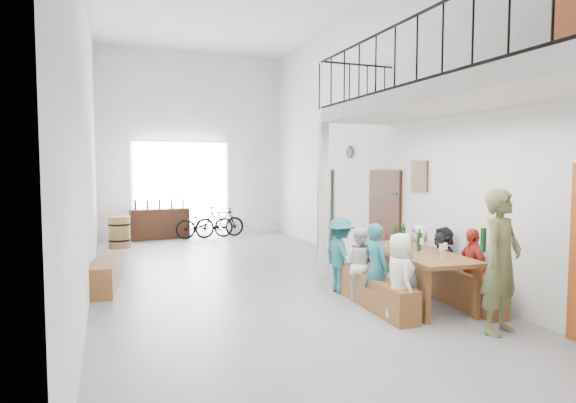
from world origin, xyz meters
name	(u,v)px	position (x,y,z in m)	size (l,w,h in m)	color
floor	(250,277)	(0.00, 0.00, 0.00)	(12.00, 12.00, 0.00)	slate
room_walls	(249,85)	(0.00, 0.00, 3.55)	(12.00, 12.00, 12.00)	white
gateway_portal	(181,190)	(-0.40, 5.94, 1.40)	(2.80, 0.08, 2.80)	white
right_wall_decor	(435,186)	(2.70, -1.87, 1.74)	(0.07, 8.28, 5.07)	#983F17
balcony	(452,100)	(1.98, -3.13, 2.96)	(1.52, 5.62, 4.00)	silver
tasting_table	(416,257)	(1.90, -2.50, 0.71)	(1.12, 2.28, 0.79)	brown
bench_inner	(373,292)	(1.17, -2.48, 0.23)	(0.32, 2.01, 0.46)	brown
bench_wall	(447,283)	(2.42, -2.56, 0.26)	(0.30, 2.28, 0.53)	brown
tableware	(408,240)	(1.89, -2.28, 0.93)	(0.50, 1.42, 0.35)	black
side_bench	(107,273)	(-2.50, 0.11, 0.25)	(0.38, 1.76, 0.49)	brown
oak_barrel	(119,232)	(-2.19, 4.41, 0.40)	(0.55, 0.55, 0.81)	brown
serving_counter	(160,224)	(-1.06, 5.65, 0.43)	(1.64, 0.46, 0.87)	#371A0D
counter_bottles	(160,204)	(-1.06, 5.64, 1.01)	(1.40, 0.17, 0.28)	black
guest_left_a	(400,278)	(1.15, -3.18, 0.59)	(0.58, 0.38, 1.19)	white
guest_left_b	(376,267)	(1.12, -2.62, 0.63)	(0.46, 0.30, 1.26)	#216270
guest_left_c	(360,264)	(1.15, -2.12, 0.57)	(0.56, 0.43, 1.14)	white
guest_left_d	(341,255)	(1.10, -1.55, 0.62)	(0.80, 0.46, 1.24)	#216270
guest_right_a	(472,268)	(2.51, -2.99, 0.58)	(0.68, 0.28, 1.17)	#AF2A1E
guest_right_b	(443,261)	(2.53, -2.32, 0.56)	(1.03, 0.33, 1.11)	black
guest_right_c	(419,257)	(2.40, -1.89, 0.55)	(0.54, 0.35, 1.10)	white
host_standing	(501,262)	(2.06, -4.00, 0.89)	(0.65, 0.43, 1.79)	brown
potted_plant	(357,256)	(2.45, 0.33, 0.19)	(0.35, 0.30, 0.39)	#1A481E
bicycle_near	(205,223)	(0.18, 5.34, 0.44)	(0.59, 1.69, 0.89)	black
bicycle_far	(220,222)	(0.61, 5.31, 0.46)	(0.43, 1.52, 0.91)	black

